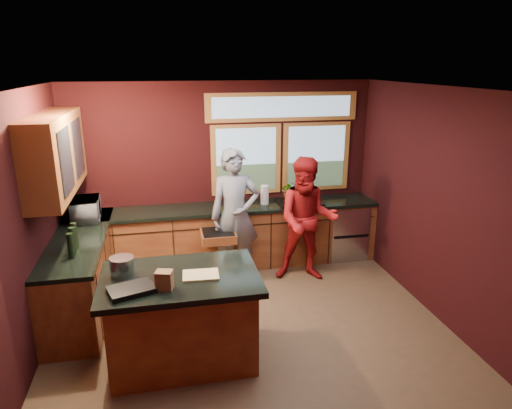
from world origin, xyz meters
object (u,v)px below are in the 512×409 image
object	(u,v)px
person_grey	(235,216)
cutting_board	(201,275)
person_red	(307,220)
island	(182,317)
stock_pot	(122,266)

from	to	relation	value
person_grey	cutting_board	xyz separation A→B (m)	(-0.63, -1.79, 0.02)
person_red	island	bearing A→B (deg)	-125.06
person_red	stock_pot	world-z (taller)	person_red
cutting_board	stock_pot	distance (m)	0.78
island	person_red	world-z (taller)	person_red
person_grey	person_red	xyz separation A→B (m)	(0.97, -0.22, -0.06)
person_grey	cutting_board	size ratio (longest dim) A/B	5.32
person_red	cutting_board	distance (m)	2.24
island	person_red	xyz separation A→B (m)	(1.80, 1.52, 0.40)
cutting_board	stock_pot	xyz separation A→B (m)	(-0.75, 0.20, 0.08)
person_red	stock_pot	bearing A→B (deg)	-134.99
person_grey	cutting_board	bearing A→B (deg)	-107.14
person_grey	stock_pot	xyz separation A→B (m)	(-1.38, -1.59, 0.10)
island	person_red	bearing A→B (deg)	40.07
person_grey	island	bearing A→B (deg)	-113.26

